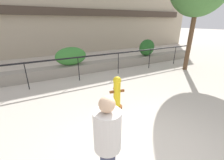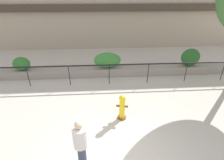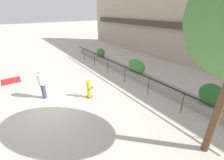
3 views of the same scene
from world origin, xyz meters
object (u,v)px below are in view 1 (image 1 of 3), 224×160
Objects in this scene: hedge_bush_2 at (147,48)px; pedestrian at (107,142)px; hedge_bush_1 at (71,56)px; fire_hydrant at (117,92)px.

pedestrian is at bearing -134.20° from hedge_bush_2.
hedge_bush_1 is 6.26m from pedestrian.
pedestrian reaches higher than fire_hydrant.
fire_hydrant is 0.62× the size of pedestrian.
hedge_bush_2 is 1.05× the size of fire_hydrant.
hedge_bush_2 is 0.66× the size of pedestrian.
hedge_bush_2 is at bearing 41.26° from fire_hydrant.
hedge_bush_1 is 1.40× the size of hedge_bush_2.
hedge_bush_2 is (5.03, 0.00, 0.06)m from hedge_bush_1.
hedge_bush_2 is 6.17m from fire_hydrant.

